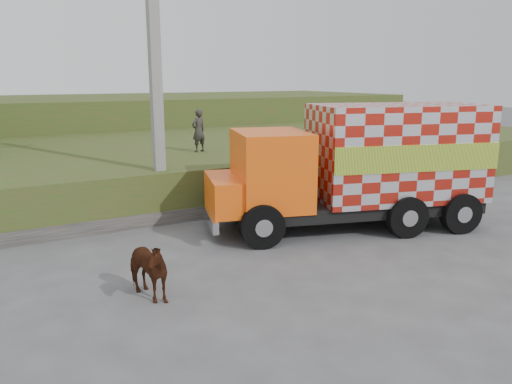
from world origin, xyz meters
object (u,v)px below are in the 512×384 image
utility_pole (156,80)px  cargo_truck (361,165)px  pedestrian (199,131)px  cow (144,269)px

utility_pole → cargo_truck: (4.70, -3.43, -2.31)m
cargo_truck → pedestrian: (-2.25, 6.32, 0.50)m
cow → pedestrian: pedestrian is taller
cargo_truck → cow: bearing=-149.6°
utility_pole → cargo_truck: utility_pole is taller
cargo_truck → utility_pole: bearing=160.0°
utility_pole → cow: utility_pole is taller
cargo_truck → cow: size_ratio=5.63×
cargo_truck → pedestrian: size_ratio=5.23×
pedestrian → cargo_truck: bearing=93.0°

